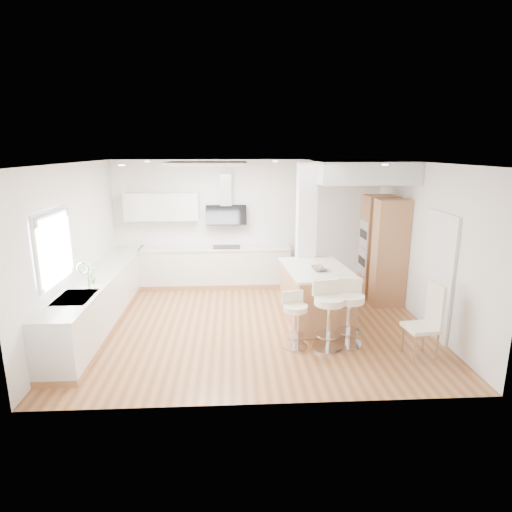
{
  "coord_description": "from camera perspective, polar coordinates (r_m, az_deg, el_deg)",
  "views": [
    {
      "loc": [
        -0.36,
        -7.1,
        3.02
      ],
      "look_at": [
        0.06,
        0.4,
        1.14
      ],
      "focal_mm": 30.0,
      "sensor_mm": 36.0,
      "label": 1
    }
  ],
  "objects": [
    {
      "name": "ground",
      "position": [
        7.72,
        -0.26,
        -8.94
      ],
      "size": [
        6.0,
        6.0,
        0.0
      ],
      "primitive_type": "plane",
      "color": "#A86B3E",
      "rests_on": "ground"
    },
    {
      "name": "ceiling",
      "position": [
        7.72,
        -0.26,
        -8.94
      ],
      "size": [
        6.0,
        5.0,
        0.02
      ],
      "primitive_type": "cube",
      "color": "silver",
      "rests_on": "ground"
    },
    {
      "name": "wall_back",
      "position": [
        9.74,
        -1.02,
        4.5
      ],
      "size": [
        6.0,
        0.04,
        2.8
      ],
      "primitive_type": "cube",
      "color": "white",
      "rests_on": "ground"
    },
    {
      "name": "wall_left",
      "position": [
        7.75,
        -23.03,
        0.87
      ],
      "size": [
        0.04,
        5.0,
        2.8
      ],
      "primitive_type": "cube",
      "color": "white",
      "rests_on": "ground"
    },
    {
      "name": "wall_right",
      "position": [
        8.02,
        21.67,
        1.41
      ],
      "size": [
        0.04,
        5.0,
        2.8
      ],
      "primitive_type": "cube",
      "color": "white",
      "rests_on": "ground"
    },
    {
      "name": "skylight",
      "position": [
        7.72,
        -6.53,
        12.13
      ],
      "size": [
        4.1,
        2.1,
        0.06
      ],
      "color": "white",
      "rests_on": "ground"
    },
    {
      "name": "window_left",
      "position": [
        6.85,
        -25.38,
        1.55
      ],
      "size": [
        0.06,
        1.28,
        1.07
      ],
      "color": "white",
      "rests_on": "ground"
    },
    {
      "name": "doorway_right",
      "position": [
        7.58,
        23.08,
        -2.54
      ],
      "size": [
        0.05,
        1.0,
        2.1
      ],
      "color": "#494239",
      "rests_on": "ground"
    },
    {
      "name": "counter_left",
      "position": [
        8.11,
        -19.85,
        -5.2
      ],
      "size": [
        0.63,
        4.5,
        1.35
      ],
      "color": "#B37A4D",
      "rests_on": "ground"
    },
    {
      "name": "counter_back",
      "position": [
        9.63,
        -6.39,
        0.01
      ],
      "size": [
        3.62,
        0.63,
        2.5
      ],
      "color": "#B37A4D",
      "rests_on": "ground"
    },
    {
      "name": "pillar",
      "position": [
        8.33,
        6.63,
        2.77
      ],
      "size": [
        0.35,
        0.35,
        2.8
      ],
      "color": "white",
      "rests_on": "ground"
    },
    {
      "name": "soffit",
      "position": [
        8.86,
        13.19,
        10.99
      ],
      "size": [
        1.78,
        2.2,
        0.4
      ],
      "color": "silver",
      "rests_on": "ground"
    },
    {
      "name": "oven_column",
      "position": [
        9.08,
        16.44,
        0.96
      ],
      "size": [
        0.63,
        1.21,
        2.1
      ],
      "color": "#B37A4D",
      "rests_on": "ground"
    },
    {
      "name": "peninsula",
      "position": [
        7.75,
        7.98,
        -5.05
      ],
      "size": [
        1.2,
        1.71,
        1.07
      ],
      "rotation": [
        0.0,
        0.0,
        0.08
      ],
      "color": "#B37A4D",
      "rests_on": "ground"
    },
    {
      "name": "bar_stool_a",
      "position": [
        6.71,
        5.2,
        -8.1
      ],
      "size": [
        0.46,
        0.46,
        0.88
      ],
      "rotation": [
        0.0,
        0.0,
        0.2
      ],
      "color": "silver",
      "rests_on": "ground"
    },
    {
      "name": "bar_stool_b",
      "position": [
        6.68,
        9.61,
        -7.38
      ],
      "size": [
        0.55,
        0.55,
        1.07
      ],
      "rotation": [
        0.0,
        0.0,
        0.16
      ],
      "color": "silver",
      "rests_on": "ground"
    },
    {
      "name": "bar_stool_c",
      "position": [
        6.88,
        12.28,
        -6.93
      ],
      "size": [
        0.53,
        0.53,
        1.05
      ],
      "rotation": [
        0.0,
        0.0,
        -0.12
      ],
      "color": "silver",
      "rests_on": "ground"
    },
    {
      "name": "dining_chair",
      "position": [
        6.83,
        21.96,
        -7.68
      ],
      "size": [
        0.49,
        0.49,
        1.14
      ],
      "rotation": [
        0.0,
        0.0,
        0.12
      ],
      "color": "#F3E7C6",
      "rests_on": "ground"
    }
  ]
}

